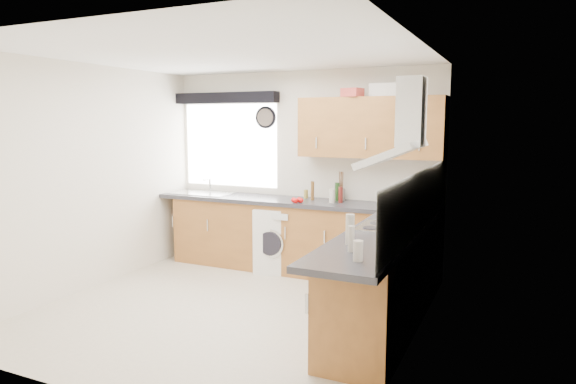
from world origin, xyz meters
The scene contains 35 objects.
ground_plane centered at (0.00, 0.00, 0.00)m, with size 3.60×3.60×0.00m, color beige.
ceiling centered at (0.00, 0.00, 2.50)m, with size 3.60×3.60×0.02m, color white.
wall_back centered at (0.00, 1.80, 1.25)m, with size 3.60×0.02×2.50m, color silver.
wall_front centered at (0.00, -1.80, 1.25)m, with size 3.60×0.02×2.50m, color silver.
wall_left centered at (-1.80, 0.00, 1.25)m, with size 0.02×3.60×2.50m, color silver.
wall_right centered at (1.80, 0.00, 1.25)m, with size 0.02×3.60×2.50m, color silver.
window centered at (-1.05, 1.79, 1.55)m, with size 1.40×0.02×1.10m, color silver.
window_blind centered at (-1.05, 1.70, 2.18)m, with size 1.50×0.18×0.14m, color black.
splashback centered at (1.79, 0.30, 1.18)m, with size 0.01×3.00×0.54m, color white.
base_cab_back centered at (-0.10, 1.51, 0.43)m, with size 3.00×0.58×0.86m, color brown.
base_cab_corner centered at (1.50, 1.50, 0.43)m, with size 0.60×0.60×0.86m, color brown.
base_cab_right centered at (1.51, 0.15, 0.43)m, with size 0.58×2.10×0.86m, color brown.
worktop_back centered at (0.00, 1.50, 0.89)m, with size 3.60×0.62×0.05m, color #252529.
worktop_right centered at (1.50, 0.00, 0.89)m, with size 0.62×2.42×0.05m, color #252529.
sink centered at (-1.33, 1.50, 0.95)m, with size 0.84×0.46×0.10m, color silver, non-canonical shape.
oven centered at (1.50, 0.30, 0.42)m, with size 0.56×0.58×0.85m, color black.
hob_plate centered at (1.50, 0.30, 0.92)m, with size 0.52×0.52×0.01m, color silver.
extractor_hood centered at (1.60, 0.30, 1.77)m, with size 0.52×0.78×0.66m, color silver, non-canonical shape.
upper_cabinets centered at (0.95, 1.62, 1.80)m, with size 1.70×0.35×0.70m, color brown.
washing_machine centered at (-0.15, 1.46, 0.40)m, with size 0.55×0.53×0.81m, color silver.
wall_clock centered at (-0.50, 1.76, 1.92)m, with size 0.29×0.29×0.04m, color black.
casserole centered at (1.11, 1.72, 2.23)m, with size 0.37×0.26×0.15m, color silver.
storage_box centered at (0.75, 1.52, 2.20)m, with size 0.21×0.18×0.10m, color #A5362C.
utensil_pot centered at (0.57, 1.70, 0.98)m, with size 0.10×0.10×0.14m, color gray.
kitchen_roll centered at (1.35, 0.66, 1.02)m, with size 0.10×0.10×0.23m, color silver.
tomato_cluster centered at (0.16, 1.30, 0.94)m, with size 0.13×0.13×0.06m, color red, non-canonical shape.
jar_0 centered at (0.25, 1.56, 1.03)m, with size 0.04×0.04×0.23m, color brown.
jar_1 centered at (0.54, 1.49, 0.99)m, with size 0.07×0.07×0.16m, color #BDB6A1.
jar_2 centered at (0.57, 1.68, 0.97)m, with size 0.05×0.05×0.12m, color #521112.
jar_3 centered at (0.54, 1.66, 1.02)m, with size 0.06×0.06×0.22m, color #1E4017.
jar_4 centered at (0.12, 1.68, 0.96)m, with size 0.05×0.05×0.11m, color olive.
jar_5 centered at (0.64, 1.51, 1.01)m, with size 0.05×0.05×0.19m, color #5C1813.
bottle_0 centered at (1.46, -0.65, 1.01)m, with size 0.05×0.05×0.19m, color #A99F90.
bottle_1 centered at (1.38, -0.43, 1.03)m, with size 0.07×0.07×0.24m, color #A49D8C.
bottle_2 centered at (1.58, -0.88, 0.98)m, with size 0.07×0.07×0.15m, color #ABA092.
Camera 1 is at (2.59, -4.22, 1.87)m, focal length 32.00 mm.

